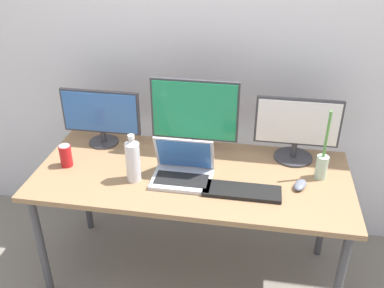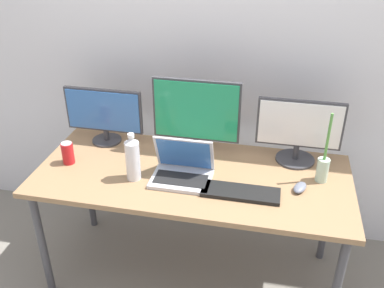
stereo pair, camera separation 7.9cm
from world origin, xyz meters
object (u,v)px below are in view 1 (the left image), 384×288
at_px(monitor_center, 195,115).
at_px(keyboard_main, 242,191).
at_px(work_desk, 192,183).
at_px(soda_can_near_keyboard, 66,156).
at_px(bamboo_vase, 322,164).
at_px(monitor_left, 101,116).
at_px(mouse_by_keyboard, 300,185).
at_px(monitor_right, 297,128).
at_px(water_bottle, 133,160).
at_px(laptop_silver, 183,169).

bearing_deg(monitor_center, keyboard_main, -50.43).
distance_m(work_desk, soda_can_near_keyboard, 0.71).
height_order(work_desk, bamboo_vase, bamboo_vase).
bearing_deg(monitor_left, work_desk, -22.44).
xyz_separation_m(work_desk, monitor_center, (-0.02, 0.23, 0.30)).
bearing_deg(soda_can_near_keyboard, monitor_center, 21.74).
distance_m(mouse_by_keyboard, bamboo_vase, 0.17).
relative_size(monitor_center, monitor_right, 1.07).
bearing_deg(keyboard_main, water_bottle, 177.42).
bearing_deg(monitor_center, water_bottle, -127.94).
bearing_deg(soda_can_near_keyboard, keyboard_main, -5.72).
height_order(mouse_by_keyboard, soda_can_near_keyboard, soda_can_near_keyboard).
height_order(monitor_center, soda_can_near_keyboard, monitor_center).
relative_size(work_desk, monitor_left, 3.60).
bearing_deg(work_desk, mouse_by_keyboard, -4.04).
height_order(monitor_center, monitor_right, monitor_center).
xyz_separation_m(monitor_left, monitor_right, (1.12, 0.01, 0.01)).
height_order(work_desk, water_bottle, water_bottle).
distance_m(keyboard_main, bamboo_vase, 0.45).
xyz_separation_m(work_desk, water_bottle, (-0.29, -0.11, 0.18)).
distance_m(monitor_right, water_bottle, 0.91).
xyz_separation_m(work_desk, bamboo_vase, (0.67, 0.07, 0.14)).
relative_size(monitor_right, soda_can_near_keyboard, 3.66).
bearing_deg(laptop_silver, monitor_right, 27.74).
relative_size(soda_can_near_keyboard, bamboo_vase, 0.33).
distance_m(monitor_center, keyboard_main, 0.53).
xyz_separation_m(monitor_left, bamboo_vase, (1.26, -0.17, -0.10)).
height_order(monitor_left, monitor_center, monitor_center).
height_order(monitor_right, soda_can_near_keyboard, monitor_right).
distance_m(water_bottle, soda_can_near_keyboard, 0.42).
xyz_separation_m(monitor_center, soda_can_near_keyboard, (-0.67, -0.27, -0.18)).
relative_size(monitor_left, keyboard_main, 1.20).
bearing_deg(monitor_right, bamboo_vase, -53.34).
bearing_deg(monitor_center, monitor_left, 178.79).
height_order(laptop_silver, mouse_by_keyboard, laptop_silver).
relative_size(work_desk, bamboo_vase, 4.36).
distance_m(monitor_left, bamboo_vase, 1.27).
distance_m(work_desk, water_bottle, 0.36).
relative_size(monitor_left, soda_can_near_keyboard, 3.72).
bearing_deg(bamboo_vase, work_desk, -173.88).
height_order(laptop_silver, keyboard_main, laptop_silver).
bearing_deg(monitor_right, monitor_center, -177.81).
bearing_deg(work_desk, monitor_center, 96.15).
bearing_deg(keyboard_main, laptop_silver, 165.63).
distance_m(monitor_left, keyboard_main, 0.95).
relative_size(work_desk, monitor_right, 3.65).
bearing_deg(monitor_right, keyboard_main, -124.45).
bearing_deg(monitor_right, monitor_left, -179.49).
bearing_deg(monitor_center, monitor_right, 2.19).
height_order(monitor_right, keyboard_main, monitor_right).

